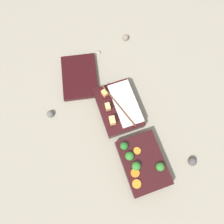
{
  "coord_description": "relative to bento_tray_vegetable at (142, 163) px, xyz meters",
  "views": [
    {
      "loc": [
        -0.13,
        0.12,
        0.82
      ],
      "look_at": [
        0.12,
        0.03,
        0.04
      ],
      "focal_mm": 35.0,
      "sensor_mm": 36.0,
      "label": 1
    }
  ],
  "objects": [
    {
      "name": "ground_plane",
      "position": [
        0.1,
        0.01,
        -0.02
      ],
      "size": [
        3.0,
        3.0,
        0.0
      ],
      "primitive_type": "plane",
      "color": "gray"
    },
    {
      "name": "bento_tray_vegetable",
      "position": [
        0.0,
        0.0,
        0.0
      ],
      "size": [
        0.2,
        0.14,
        0.06
      ],
      "color": "black",
      "rests_on": "ground_plane"
    },
    {
      "name": "bento_tray_rice",
      "position": [
        0.23,
        0.01,
        0.0
      ],
      "size": [
        0.2,
        0.14,
        0.07
      ],
      "color": "black",
      "rests_on": "ground_plane"
    },
    {
      "name": "bento_lid",
      "position": [
        0.41,
        0.11,
        -0.01
      ],
      "size": [
        0.22,
        0.18,
        0.02
      ],
      "primitive_type": "cube",
      "rotation": [
        0.0,
        0.0,
        -0.2
      ],
      "color": "black",
      "rests_on": "ground_plane"
    },
    {
      "name": "pebble_0",
      "position": [
        0.53,
        -0.13,
        -0.01
      ],
      "size": [
        0.03,
        0.03,
        0.03
      ],
      "primitive_type": "sphere",
      "color": "#7A6B5B",
      "rests_on": "ground_plane"
    },
    {
      "name": "pebble_1",
      "position": [
        -0.06,
        -0.18,
        -0.01
      ],
      "size": [
        0.03,
        0.03,
        0.03
      ],
      "primitive_type": "sphere",
      "color": "#474442",
      "rests_on": "ground_plane"
    },
    {
      "name": "pebble_2",
      "position": [
        0.5,
        0.0,
        -0.02
      ],
      "size": [
        0.02,
        0.02,
        0.02
      ],
      "primitive_type": "sphere",
      "color": "gray",
      "rests_on": "ground_plane"
    },
    {
      "name": "pebble_3",
      "position": [
        0.29,
        0.27,
        -0.01
      ],
      "size": [
        0.03,
        0.03,
        0.03
      ],
      "primitive_type": "sphere",
      "color": "#595651",
      "rests_on": "ground_plane"
    }
  ]
}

